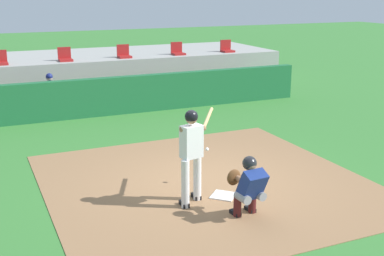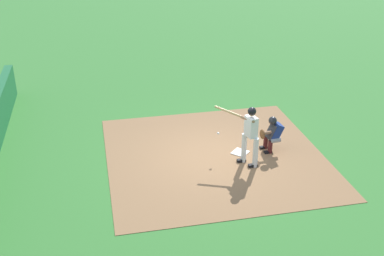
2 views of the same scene
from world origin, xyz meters
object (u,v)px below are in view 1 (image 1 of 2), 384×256
Objects in this scene: home_plate at (224,196)px; stadium_seat_4 at (178,51)px; stadium_seat_1 at (0,61)px; stadium_seat_2 at (65,57)px; catcher_crouched at (248,185)px; dugout_player_1 at (51,93)px; stadium_seat_3 at (124,54)px; stadium_seat_5 at (227,49)px; batter_at_plate at (192,151)px.

stadium_seat_4 reaches higher than home_plate.
home_plate is at bearing -72.29° from stadium_seat_1.
stadium_seat_1 is at bearing 180.00° from stadium_seat_2.
home_plate is 0.92× the size of stadium_seat_1.
stadium_seat_1 is 2.17m from stadium_seat_2.
catcher_crouched is 9.30m from dugout_player_1.
stadium_seat_2 and stadium_seat_3 have the same top height.
stadium_seat_1 reaches higher than dugout_player_1.
dugout_player_1 is 2.71× the size of stadium_seat_5.
stadium_seat_4 is at bearing 0.00° from stadium_seat_3.
stadium_seat_2 is at bearing 180.00° from stadium_seat_4.
dugout_player_1 is 2.71× the size of stadium_seat_4.
stadium_seat_4 is (3.93, 10.20, 0.50)m from batter_at_plate.
stadium_seat_2 is (0.87, 2.03, 0.86)m from dugout_player_1.
stadium_seat_3 is (4.33, 0.00, 0.00)m from stadium_seat_1.
home_plate is 10.79m from stadium_seat_4.
stadium_seat_1 is at bearing 107.71° from home_plate.
home_plate is at bearing -76.53° from dugout_player_1.
batter_at_plate is at bearing -75.85° from stadium_seat_1.
dugout_player_1 is (-1.27, 8.17, -0.36)m from batter_at_plate.
stadium_seat_5 is (5.42, 10.18, 1.51)m from home_plate.
stadium_seat_4 and stadium_seat_5 have the same top height.
stadium_seat_1 is (-2.57, 10.20, 0.50)m from batter_at_plate.
stadium_seat_4 reaches higher than catcher_crouched.
catcher_crouched is (0.65, -0.93, -0.43)m from batter_at_plate.
batter_at_plate is 3.76× the size of stadium_seat_3.
stadium_seat_2 is at bearing 0.00° from stadium_seat_1.
stadium_seat_2 is 2.17m from stadium_seat_3.
stadium_seat_1 is 1.00× the size of stadium_seat_2.
stadium_seat_3 and stadium_seat_5 have the same top height.
stadium_seat_4 is at bearing 21.37° from dugout_player_1.
stadium_seat_3 and stadium_seat_4 have the same top height.
stadium_seat_4 reaches higher than dugout_player_1.
home_plate is at bearing -83.92° from stadium_seat_2.
stadium_seat_1 reaches higher than batter_at_plate.
catcher_crouched is 4.27× the size of stadium_seat_3.
stadium_seat_2 is at bearing 95.43° from catcher_crouched.
stadium_seat_3 is at bearing 33.85° from dugout_player_1.
stadium_seat_4 is at bearing 68.95° from batter_at_plate.
stadium_seat_5 is (8.67, 0.00, 0.00)m from stadium_seat_1.
batter_at_plate is at bearing -81.15° from dugout_player_1.
stadium_seat_3 is 1.00× the size of stadium_seat_4.
stadium_seat_1 and stadium_seat_2 have the same top height.
dugout_player_1 is 7.69m from stadium_seat_5.
stadium_seat_4 is 2.17m from stadium_seat_5.
batter_at_plate is 3.76× the size of stadium_seat_1.
batter_at_plate is 8.28m from dugout_player_1.
stadium_seat_4 is (4.33, 0.00, 0.00)m from stadium_seat_2.
stadium_seat_2 reaches higher than batter_at_plate.
stadium_seat_2 is (-1.08, 10.18, 1.51)m from home_plate.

